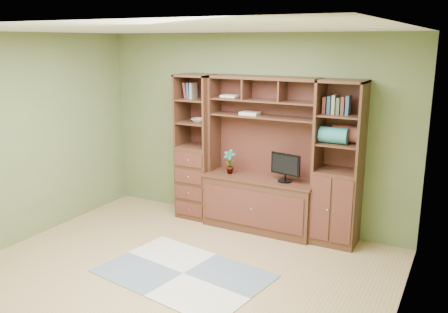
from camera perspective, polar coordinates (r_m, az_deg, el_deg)
The scene contains 11 objects.
room at distance 4.82m, azimuth -6.79°, elevation -0.69°, with size 4.60×4.10×2.64m.
center_hutch at distance 6.24m, azimuth 4.39°, elevation 0.10°, with size 1.54×0.53×2.05m, color #472618.
left_tower at distance 6.73m, azimuth -3.30°, elevation 1.12°, with size 0.50×0.45×2.05m, color #472618.
right_tower at distance 5.96m, azimuth 13.61°, elevation -0.91°, with size 0.55×0.45×2.05m, color #472618.
rug at distance 5.38m, azimuth -4.92°, elevation -13.86°, with size 1.78×1.18×0.01m, color #9DA1A2.
monitor at distance 6.09m, azimuth 7.42°, elevation -0.71°, with size 0.42×0.19×0.51m, color black.
orchid at distance 6.42m, azimuth 0.66°, elevation -0.62°, with size 0.18×0.12×0.34m, color brown.
magazines at distance 6.30m, azimuth 3.14°, elevation 5.21°, with size 0.24×0.18×0.04m, color beige.
bowl at distance 6.63m, azimuth -3.02°, elevation 4.38°, with size 0.21×0.21×0.05m, color beige.
blanket_teal at distance 5.85m, azimuth 13.07°, elevation 2.49°, with size 0.34×0.20×0.20m, color teal.
blanket_red at distance 5.94m, azimuth 14.73°, elevation 2.62°, with size 0.37×0.21×0.21m, color brown.
Camera 1 is at (2.68, -3.83, 2.50)m, focal length 38.00 mm.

